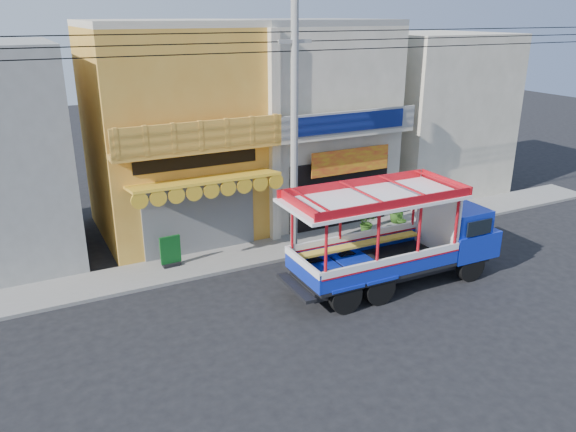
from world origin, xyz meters
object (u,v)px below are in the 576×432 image
object	(u,v)px
songthaew_truck	(408,235)
utility_pole	(298,120)
potted_plant_b	(401,219)
potted_plant_c	(397,210)
green_sign	(171,253)
potted_plant_a	(367,222)

from	to	relation	value
songthaew_truck	utility_pole	bearing A→B (deg)	122.03
potted_plant_b	potted_plant_c	size ratio (longest dim) A/B	0.80
utility_pole	green_sign	bearing A→B (deg)	168.41
utility_pole	songthaew_truck	distance (m)	5.36
utility_pole	potted_plant_a	xyz separation A→B (m)	(3.38, 0.44, -4.48)
potted_plant_c	potted_plant_b	bearing A→B (deg)	-16.06
songthaew_truck	potted_plant_c	distance (m)	5.39
potted_plant_a	potted_plant_c	world-z (taller)	potted_plant_c
songthaew_truck	green_sign	world-z (taller)	songthaew_truck
potted_plant_a	potted_plant_b	size ratio (longest dim) A/B	0.99
green_sign	utility_pole	bearing A→B (deg)	-11.59
potted_plant_a	potted_plant_b	world-z (taller)	potted_plant_b
utility_pole	green_sign	world-z (taller)	utility_pole
green_sign	potted_plant_c	bearing A→B (deg)	-0.45
songthaew_truck	potted_plant_a	distance (m)	4.28
utility_pole	potted_plant_a	bearing A→B (deg)	7.45
utility_pole	potted_plant_b	bearing A→B (deg)	1.58
utility_pole	potted_plant_c	world-z (taller)	utility_pole
utility_pole	potted_plant_a	size ratio (longest dim) A/B	32.28
songthaew_truck	potted_plant_c	world-z (taller)	songthaew_truck
utility_pole	green_sign	size ratio (longest dim) A/B	25.22
green_sign	potted_plant_c	world-z (taller)	green_sign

